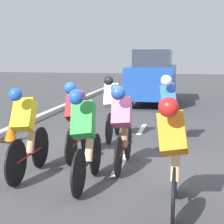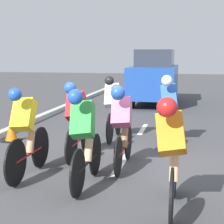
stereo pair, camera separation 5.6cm
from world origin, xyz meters
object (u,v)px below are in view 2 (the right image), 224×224
(cyclist_red, at_px, (77,119))
(traffic_cone, at_px, (11,131))
(cyclist_pink, at_px, (122,124))
(cyclist_orange, at_px, (172,152))
(cyclist_blue, at_px, (170,107))
(cyclist_green, at_px, (84,136))
(cyclist_white, at_px, (113,107))
(cyclist_yellow, at_px, (25,131))
(support_car, at_px, (155,77))

(cyclist_red, height_order, traffic_cone, cyclist_red)
(cyclist_pink, xyz_separation_m, cyclist_orange, (-0.92, 1.68, 0.01))
(cyclist_blue, relative_size, traffic_cone, 3.38)
(cyclist_green, bearing_deg, cyclist_orange, 152.38)
(cyclist_pink, xyz_separation_m, cyclist_red, (0.94, -0.43, -0.01))
(cyclist_orange, distance_m, traffic_cone, 4.91)
(cyclist_orange, xyz_separation_m, cyclist_white, (1.50, -3.76, -0.02))
(cyclist_pink, distance_m, cyclist_white, 2.17)
(cyclist_yellow, height_order, cyclist_white, cyclist_white)
(support_car, distance_m, traffic_cone, 7.63)
(cyclist_white, bearing_deg, cyclist_pink, 105.62)
(support_car, height_order, traffic_cone, support_car)
(cyclist_green, height_order, cyclist_red, cyclist_green)
(cyclist_green, height_order, support_car, support_car)
(cyclist_pink, distance_m, cyclist_yellow, 1.61)
(cyclist_green, xyz_separation_m, cyclist_red, (0.55, -1.42, -0.01))
(cyclist_pink, relative_size, traffic_cone, 3.40)
(cyclist_yellow, height_order, cyclist_orange, cyclist_orange)
(cyclist_red, bearing_deg, traffic_cone, -29.16)
(cyclist_yellow, relative_size, support_car, 0.41)
(cyclist_pink, relative_size, cyclist_yellow, 1.00)
(cyclist_green, bearing_deg, cyclist_yellow, -12.68)
(cyclist_red, bearing_deg, cyclist_yellow, 67.98)
(cyclist_yellow, relative_size, cyclist_red, 1.01)
(cyclist_yellow, bearing_deg, traffic_cone, -58.08)
(cyclist_red, xyz_separation_m, traffic_cone, (1.87, -1.04, -0.53))
(cyclist_yellow, bearing_deg, cyclist_white, -106.33)
(cyclist_pink, bearing_deg, cyclist_yellow, 28.19)
(support_car, xyz_separation_m, traffic_cone, (2.55, 7.14, -0.82))
(cyclist_orange, height_order, support_car, support_car)
(support_car, bearing_deg, cyclist_white, 87.14)
(cyclist_red, height_order, support_car, support_car)
(cyclist_blue, distance_m, cyclist_pink, 2.08)
(traffic_cone, bearing_deg, cyclist_white, -164.59)
(cyclist_blue, distance_m, cyclist_red, 2.24)
(cyclist_red, relative_size, cyclist_white, 0.99)
(cyclist_white, relative_size, support_car, 0.41)
(cyclist_green, bearing_deg, cyclist_blue, -110.27)
(cyclist_white, xyz_separation_m, traffic_cone, (2.23, 0.61, -0.53))
(cyclist_white, bearing_deg, cyclist_yellow, 73.67)
(support_car, bearing_deg, cyclist_green, 89.22)
(cyclist_green, bearing_deg, cyclist_red, -68.87)
(cyclist_pink, relative_size, support_car, 0.41)
(cyclist_yellow, xyz_separation_m, cyclist_red, (-0.48, -1.19, 0.01))
(cyclist_blue, xyz_separation_m, cyclist_pink, (0.70, 1.96, -0.04))
(cyclist_red, bearing_deg, cyclist_orange, 131.42)
(cyclist_blue, height_order, traffic_cone, cyclist_blue)
(cyclist_green, relative_size, traffic_cone, 3.42)
(cyclist_green, relative_size, cyclist_pink, 1.00)
(cyclist_green, xyz_separation_m, cyclist_orange, (-1.31, 0.68, 0.01))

